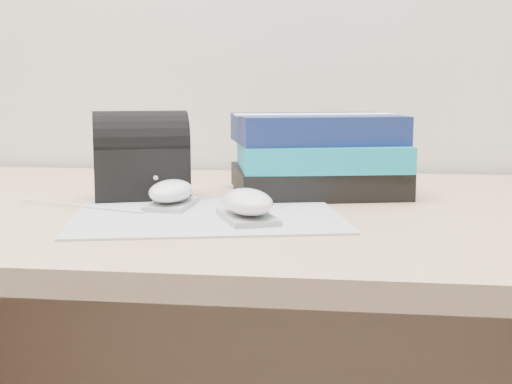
# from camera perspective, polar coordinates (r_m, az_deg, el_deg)

# --- Properties ---
(desk) EXTENTS (1.60, 0.80, 0.73)m
(desk) POSITION_cam_1_polar(r_m,az_deg,el_deg) (1.17, 4.65, -11.89)
(desk) COLOR tan
(desk) RESTS_ON ground
(mousepad) EXTENTS (0.41, 0.35, 0.00)m
(mousepad) POSITION_cam_1_polar(r_m,az_deg,el_deg) (0.96, -3.93, -1.90)
(mousepad) COLOR gray
(mousepad) RESTS_ON desk
(mouse_rear) EXTENTS (0.06, 0.11, 0.04)m
(mouse_rear) POSITION_cam_1_polar(r_m,az_deg,el_deg) (1.02, -6.81, -0.11)
(mouse_rear) COLOR #ABABAE
(mouse_rear) RESTS_ON mousepad
(mouse_front) EXTENTS (0.10, 0.12, 0.05)m
(mouse_front) POSITION_cam_1_polar(r_m,az_deg,el_deg) (0.92, -0.69, -1.01)
(mouse_front) COLOR #9A9A9C
(mouse_front) RESTS_ON mousepad
(usb_cable) EXTENTS (0.21, 0.09, 0.00)m
(usb_cable) POSITION_cam_1_polar(r_m,az_deg,el_deg) (1.05, -13.93, -1.07)
(usb_cable) COLOR silver
(usb_cable) RESTS_ON mousepad
(book_stack) EXTENTS (0.30, 0.27, 0.13)m
(book_stack) POSITION_cam_1_polar(r_m,az_deg,el_deg) (1.16, 4.93, 2.99)
(book_stack) COLOR black
(book_stack) RESTS_ON desk
(pouch) EXTENTS (0.17, 0.14, 0.14)m
(pouch) POSITION_cam_1_polar(r_m,az_deg,el_deg) (1.11, -9.19, 2.83)
(pouch) COLOR black
(pouch) RESTS_ON desk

